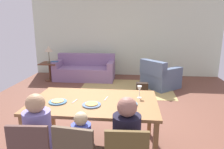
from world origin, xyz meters
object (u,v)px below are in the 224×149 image
couch (85,70)px  side_table (50,69)px  plate_near_man (58,102)px  plate_near_woman (128,104)px  dining_table (94,105)px  handbag (142,87)px  person_woman (126,147)px  person_man (40,142)px  plate_near_child (92,105)px  table_lamp (49,49)px  armchair (160,77)px  book_upper (55,62)px  book_lower (55,63)px  wine_glass (139,89)px

couch → side_table: size_ratio=3.33×
plate_near_man → plate_near_woman: size_ratio=1.00×
dining_table → handbag: (0.80, 2.71, -0.57)m
plate_near_woman → person_woman: (-0.00, -0.63, -0.26)m
person_man → plate_near_child: bearing=48.0°
table_lamp → handbag: size_ratio=1.69×
dining_table → side_table: size_ratio=3.08×
plate_near_child → side_table: bearing=119.4°
person_man → armchair: 4.30m
person_woman → table_lamp: 5.09m
plate_near_man → table_lamp: 4.08m
plate_near_woman → table_lamp: 4.55m
plate_near_child → handbag: (0.80, 2.89, -0.64)m
couch → book_upper: (-0.91, -0.29, 0.32)m
book_upper → plate_near_man: bearing=-68.5°
side_table → book_upper: bearing=-9.7°
side_table → couch: bearing=13.3°
plate_near_man → book_lower: 4.00m
side_table → book_upper: 0.31m
dining_table → person_woman: (0.49, -0.73, -0.18)m
plate_near_child → table_lamp: (-2.13, 3.79, 0.24)m
plate_near_woman → armchair: 3.40m
plate_near_woman → book_upper: bearing=123.6°
plate_near_child → person_woman: 0.78m
handbag → table_lamp: bearing=162.9°
plate_near_woman → plate_near_man: bearing=-178.8°
side_table → handbag: side_table is taller
table_lamp → plate_near_woman: bearing=-54.7°
plate_near_child → couch: couch is taller
dining_table → table_lamp: (-2.13, 3.61, 0.31)m
person_man → wine_glass: bearing=38.6°
plate_near_child → book_lower: bearing=117.4°
plate_near_man → book_upper: (-1.46, 3.70, -0.15)m
plate_near_man → armchair: (1.80, 3.29, -0.45)m
plate_near_child → armchair: (1.31, 3.35, -0.45)m
armchair → dining_table: bearing=-112.4°
plate_near_man → armchair: size_ratio=0.21×
dining_table → wine_glass: wine_glass is taller
person_woman → book_lower: (-2.45, 4.33, 0.08)m
book_upper → handbag: size_ratio=0.69×
book_lower → handbag: (2.75, -0.89, -0.46)m
plate_near_child → person_man: (-0.49, -0.55, -0.26)m
table_lamp → side_table: bearing=0.0°
person_woman → book_upper: person_woman is taller
dining_table → plate_near_man: plate_near_man is taller
wine_glass → dining_table: bearing=-164.4°
person_woman → side_table: (-2.62, 4.34, -0.14)m
plate_near_child → person_man: bearing=-132.0°
plate_near_child → wine_glass: bearing=29.2°
armchair → book_upper: (-3.26, 0.40, 0.30)m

